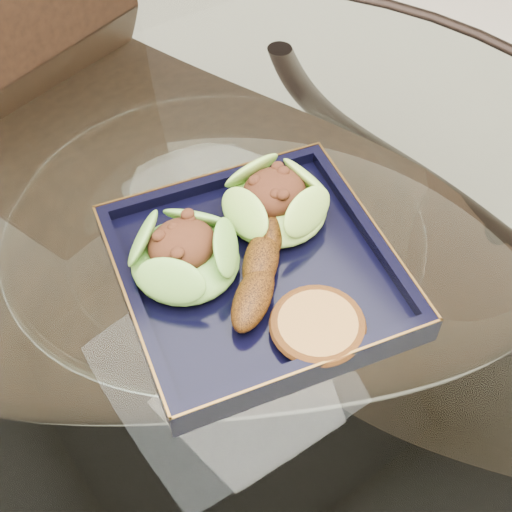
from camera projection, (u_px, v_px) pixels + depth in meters
ground at (234, 512)px, 1.35m from camera, size 4.00×4.00×0.00m
dining_table at (222, 342)px, 0.89m from camera, size 1.13×1.13×0.77m
dining_chair at (119, 216)px, 1.13m from camera, size 0.51×0.51×0.93m
navy_plate at (256, 274)px, 0.74m from camera, size 0.32×0.32×0.02m
lettuce_wrap_left at (185, 257)px, 0.71m from camera, size 0.14×0.14×0.04m
lettuce_wrap_right at (276, 204)px, 0.76m from camera, size 0.14×0.14×0.04m
roasted_plantain at (261, 261)px, 0.71m from camera, size 0.14×0.14×0.03m
crumb_patty at (318, 326)px, 0.67m from camera, size 0.10×0.10×0.02m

